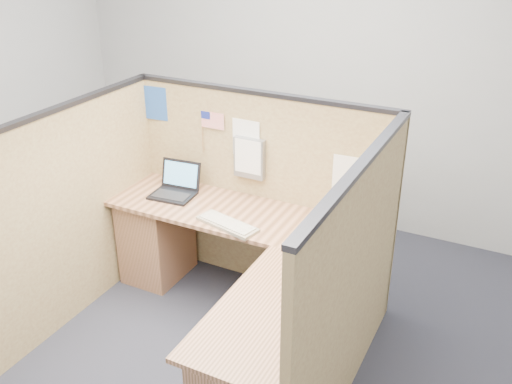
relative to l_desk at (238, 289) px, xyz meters
The scene contains 13 objects.
floor 0.52m from the l_desk, 122.80° to the right, with size 5.00×5.00×0.00m, color black.
wall_back 2.22m from the l_desk, 95.35° to the left, with size 5.00×5.00×0.00m, color #A1A4A7.
cubicle_partitions 0.44m from the l_desk, 142.47° to the left, with size 2.06×1.83×1.53m.
l_desk is the anchor object (origin of this frame).
laptop 0.97m from the l_desk, 148.97° to the left, with size 0.34×0.33×0.23m.
keyboard 0.44m from the l_desk, 132.76° to the left, with size 0.47×0.25×0.03m.
mouse 0.69m from the l_desk, 18.70° to the left, with size 0.10×0.06×0.04m, color silver.
hand_forearm 0.68m from the l_desk, ahead, with size 0.11×0.37×0.08m.
blue_poster 1.57m from the l_desk, 147.27° to the left, with size 0.19×0.00×0.26m, color #224D9C.
american_flag 1.24m from the l_desk, 130.73° to the left, with size 0.19×0.01×0.33m.
file_holder 0.95m from the l_desk, 110.75° to the left, with size 0.24×0.05×0.30m.
paper_left 1.08m from the l_desk, 112.90° to the left, with size 0.22×0.00×0.28m, color white.
paper_right 1.06m from the l_desk, 54.69° to the left, with size 0.21×0.00×0.27m, color white.
Camera 1 is at (1.69, -2.44, 2.61)m, focal length 40.00 mm.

